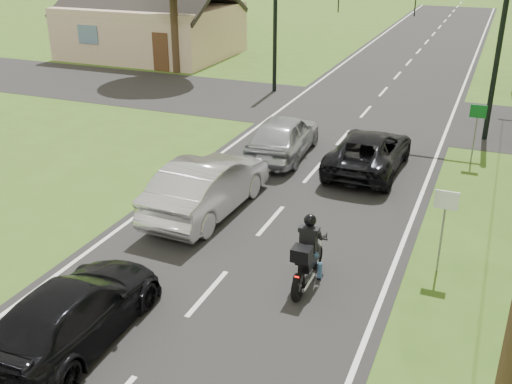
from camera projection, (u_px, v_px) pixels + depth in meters
ground at (208, 293)px, 13.60m from camera, size 140.00×140.00×0.00m
road at (329, 154)px, 22.07m from camera, size 8.00×100.00×0.01m
cross_road at (366, 112)px, 27.15m from camera, size 60.00×7.00×0.01m
motorcycle_rider at (308, 258)px, 13.66m from camera, size 0.59×2.09×1.80m
dark_suv at (369, 151)px, 20.33m from camera, size 2.33×4.90×1.35m
silver_sedan at (208, 185)px, 17.23m from camera, size 1.93×5.04×1.64m
silver_suv at (283, 135)px, 21.57m from camera, size 2.08×4.64×1.55m
dark_car_behind at (73, 312)px, 11.80m from camera, size 1.97×4.61×1.32m
traffic_signal at (449, 29)px, 22.63m from camera, size 6.38×0.44×6.00m
signal_pole_far at (275, 31)px, 29.45m from camera, size 0.20×0.20×6.00m
sign_white at (445, 212)px, 13.85m from camera, size 0.55×0.07×2.12m
sign_green at (477, 120)px, 20.55m from camera, size 0.55×0.07×2.12m
house at (152, 28)px, 38.79m from camera, size 10.20×8.00×4.84m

